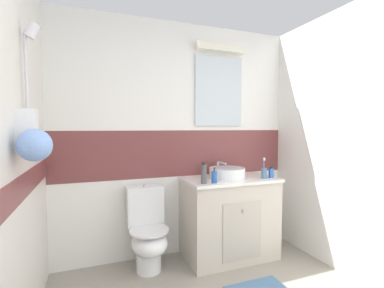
{
  "coord_description": "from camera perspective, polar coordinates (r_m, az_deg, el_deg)",
  "views": [
    {
      "loc": [
        -0.91,
        -0.4,
        1.38
      ],
      "look_at": [
        -0.01,
        1.99,
        1.23
      ],
      "focal_mm": 25.37,
      "sensor_mm": 36.0,
      "label": 1
    }
  ],
  "objects": [
    {
      "name": "wall_back_tiled",
      "position": [
        2.99,
        -2.8,
        1.2
      ],
      "size": [
        3.2,
        0.2,
        2.5
      ],
      "color": "white",
      "rests_on": "ground_plane"
    },
    {
      "name": "wall_right_plain",
      "position": [
        2.77,
        34.01,
        0.17
      ],
      "size": [
        0.1,
        3.48,
        2.5
      ],
      "primitive_type": "cube",
      "color": "white",
      "rests_on": "ground_plane"
    },
    {
      "name": "vanity_cabinet",
      "position": [
        3.03,
        7.76,
        -14.96
      ],
      "size": [
        0.97,
        0.58,
        0.85
      ],
      "color": "beige",
      "rests_on": "ground_plane"
    },
    {
      "name": "sink_basin",
      "position": [
        2.88,
        7.37,
        -5.97
      ],
      "size": [
        0.38,
        0.42,
        0.16
      ],
      "color": "white",
      "rests_on": "vanity_cabinet"
    },
    {
      "name": "toilet",
      "position": [
        2.8,
        -9.29,
        -17.72
      ],
      "size": [
        0.37,
        0.5,
        0.81
      ],
      "color": "white",
      "rests_on": "ground_plane"
    },
    {
      "name": "toothbrush_cup",
      "position": [
        2.96,
        14.92,
        -5.78
      ],
      "size": [
        0.06,
        0.06,
        0.22
      ],
      "color": "#4C7299",
      "rests_on": "vanity_cabinet"
    },
    {
      "name": "soap_dispenser",
      "position": [
        2.63,
        4.68,
        -6.92
      ],
      "size": [
        0.05,
        0.05,
        0.15
      ],
      "color": "#2659B2",
      "rests_on": "vanity_cabinet"
    },
    {
      "name": "shampoo_bottle_tall",
      "position": [
        2.58,
        2.49,
        -6.24
      ],
      "size": [
        0.05,
        0.05,
        0.2
      ],
      "color": "#4C4C51",
      "rests_on": "vanity_cabinet"
    },
    {
      "name": "perfume_flask_small",
      "position": [
        2.99,
        16.31,
        -5.77
      ],
      "size": [
        0.04,
        0.03,
        0.12
      ],
      "color": "#2659B2",
      "rests_on": "vanity_cabinet"
    }
  ]
}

